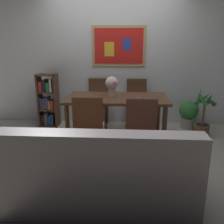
# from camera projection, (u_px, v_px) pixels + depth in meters

# --- Properties ---
(ground_plane) EXTENTS (12.00, 12.00, 0.00)m
(ground_plane) POSITION_uv_depth(u_px,v_px,m) (108.00, 150.00, 3.57)
(ground_plane) COLOR beige
(wall_back_with_painting) EXTENTS (5.20, 0.14, 2.60)m
(wall_back_with_painting) POSITION_uv_depth(u_px,v_px,m) (114.00, 57.00, 4.57)
(wall_back_with_painting) COLOR silver
(wall_back_with_painting) RESTS_ON ground_plane
(dining_table) EXTENTS (1.61, 0.88, 0.73)m
(dining_table) POSITION_uv_depth(u_px,v_px,m) (116.00, 103.00, 3.78)
(dining_table) COLOR brown
(dining_table) RESTS_ON ground_plane
(dining_chair_far_left) EXTENTS (0.40, 0.41, 0.91)m
(dining_chair_far_left) POSITION_uv_depth(u_px,v_px,m) (98.00, 98.00, 4.57)
(dining_chair_far_left) COLOR brown
(dining_chair_far_left) RESTS_ON ground_plane
(dining_chair_far_right) EXTENTS (0.40, 0.41, 0.91)m
(dining_chair_far_right) POSITION_uv_depth(u_px,v_px,m) (136.00, 99.00, 4.49)
(dining_chair_far_right) COLOR brown
(dining_chair_far_right) RESTS_ON ground_plane
(dining_chair_near_right) EXTENTS (0.40, 0.41, 0.91)m
(dining_chair_near_right) POSITION_uv_depth(u_px,v_px,m) (141.00, 125.00, 3.03)
(dining_chair_near_right) COLOR brown
(dining_chair_near_right) RESTS_ON ground_plane
(dining_chair_near_left) EXTENTS (0.40, 0.41, 0.91)m
(dining_chair_near_left) POSITION_uv_depth(u_px,v_px,m) (89.00, 123.00, 3.10)
(dining_chair_near_left) COLOR brown
(dining_chair_near_left) RESTS_ON ground_plane
(leather_couch) EXTENTS (1.80, 0.84, 0.84)m
(leather_couch) POSITION_uv_depth(u_px,v_px,m) (100.00, 174.00, 2.31)
(leather_couch) COLOR #514C4C
(leather_couch) RESTS_ON ground_plane
(bookshelf) EXTENTS (0.36, 0.28, 1.01)m
(bookshelf) POSITION_uv_depth(u_px,v_px,m) (48.00, 102.00, 4.54)
(bookshelf) COLOR brown
(bookshelf) RESTS_ON ground_plane
(potted_ivy) EXTENTS (0.36, 0.36, 0.54)m
(potted_ivy) POSITION_uv_depth(u_px,v_px,m) (189.00, 113.00, 4.46)
(potted_ivy) COLOR #B2ADA3
(potted_ivy) RESTS_ON ground_plane
(potted_palm) EXTENTS (0.37, 0.38, 0.84)m
(potted_palm) POSITION_uv_depth(u_px,v_px,m) (203.00, 118.00, 4.05)
(potted_palm) COLOR brown
(potted_palm) RESTS_ON ground_plane
(flower_vase) EXTENTS (0.21, 0.21, 0.32)m
(flower_vase) POSITION_uv_depth(u_px,v_px,m) (112.00, 85.00, 3.74)
(flower_vase) COLOR beige
(flower_vase) RESTS_ON dining_table
(tv_remote) EXTENTS (0.16, 0.06, 0.02)m
(tv_remote) POSITION_uv_depth(u_px,v_px,m) (139.00, 99.00, 3.59)
(tv_remote) COLOR black
(tv_remote) RESTS_ON dining_table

